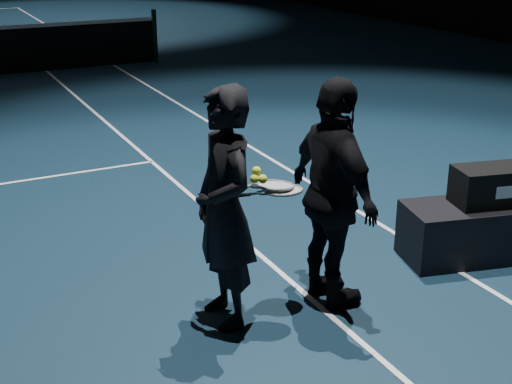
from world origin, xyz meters
TOP-DOWN VIEW (x-y plane):
  - net_post_right at (6.40, 0.00)m, footprint 0.10×0.10m
  - player_bench at (6.00, -10.30)m, footprint 1.75×0.94m
  - racket_bag at (6.00, -10.30)m, footprint 0.89×0.54m
  - player_a at (3.39, -10.23)m, footprint 0.43×0.65m
  - player_b at (4.23, -10.35)m, footprint 0.44×1.05m
  - racket_lower at (3.84, -10.30)m, footprint 0.70×0.32m
  - racket_upper at (3.79, -10.25)m, footprint 0.69×0.27m
  - tennis_balls at (3.65, -10.26)m, footprint 0.12×0.10m

SIDE VIEW (x-z plane):
  - player_bench at x=6.00m, z-range 0.00..0.50m
  - net_post_right at x=6.40m, z-range 0.00..1.10m
  - racket_bag at x=6.00m, z-range 0.50..0.83m
  - player_a at x=3.39m, z-range 0.00..1.79m
  - player_b at x=4.23m, z-range 0.00..1.79m
  - racket_lower at x=3.84m, z-range 0.97..1.00m
  - racket_upper at x=3.79m, z-range 0.96..1.06m
  - tennis_balls at x=3.65m, z-range 1.05..1.17m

